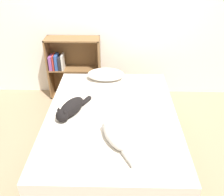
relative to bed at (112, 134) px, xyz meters
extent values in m
plane|color=#997F60|center=(0.00, 0.00, -0.26)|extent=(8.00, 8.00, 0.00)
cube|color=white|center=(0.00, 1.40, 0.99)|extent=(8.00, 0.06, 2.50)
cube|color=#99754C|center=(0.00, 0.00, -0.10)|extent=(1.36, 1.86, 0.33)
cube|color=beige|center=(0.00, 0.00, 0.17)|extent=(1.32, 1.81, 0.20)
ellipsoid|color=white|center=(-0.09, 0.76, 0.33)|extent=(0.46, 0.29, 0.13)
ellipsoid|color=beige|center=(0.04, -0.42, 0.33)|extent=(0.31, 0.40, 0.12)
sphere|color=beige|center=(-0.03, -0.28, 0.32)|extent=(0.11, 0.11, 0.11)
cone|color=beige|center=(-0.05, -0.30, 0.38)|extent=(0.04, 0.04, 0.03)
cone|color=beige|center=(0.00, -0.27, 0.38)|extent=(0.04, 0.04, 0.03)
cylinder|color=beige|center=(0.15, -0.65, 0.30)|extent=(0.13, 0.17, 0.06)
ellipsoid|color=black|center=(-0.40, -0.01, 0.35)|extent=(0.29, 0.38, 0.16)
sphere|color=black|center=(-0.47, -0.14, 0.34)|extent=(0.13, 0.13, 0.13)
cone|color=black|center=(-0.44, -0.16, 0.41)|extent=(0.04, 0.04, 0.03)
cone|color=black|center=(-0.50, -0.13, 0.41)|extent=(0.04, 0.04, 0.03)
cylinder|color=black|center=(-0.29, 0.20, 0.29)|extent=(0.12, 0.16, 0.05)
cube|color=brown|center=(-0.94, 1.23, 0.19)|extent=(0.02, 0.26, 0.91)
cube|color=brown|center=(-0.21, 1.23, 0.19)|extent=(0.02, 0.26, 0.91)
cube|color=brown|center=(-0.57, 1.23, -0.25)|extent=(0.75, 0.26, 0.02)
cube|color=brown|center=(-0.57, 1.23, 0.64)|extent=(0.75, 0.26, 0.02)
cube|color=brown|center=(-0.57, 1.23, 0.19)|extent=(0.71, 0.26, 0.02)
cube|color=brown|center=(-0.57, 1.35, 0.19)|extent=(0.75, 0.02, 0.91)
cube|color=#8C4C99|center=(-0.89, 1.19, 0.30)|extent=(0.04, 0.16, 0.20)
cube|color=#B7332D|center=(-0.85, 1.19, 0.31)|extent=(0.02, 0.16, 0.22)
cube|color=#2D519E|center=(-0.81, 1.19, 0.31)|extent=(0.04, 0.16, 0.22)
cube|color=#232328|center=(-0.76, 1.19, 0.30)|extent=(0.04, 0.16, 0.19)
cube|color=beige|center=(-0.72, 1.19, 0.31)|extent=(0.02, 0.16, 0.22)
camera|label=1|loc=(0.05, -2.08, 1.74)|focal=40.00mm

